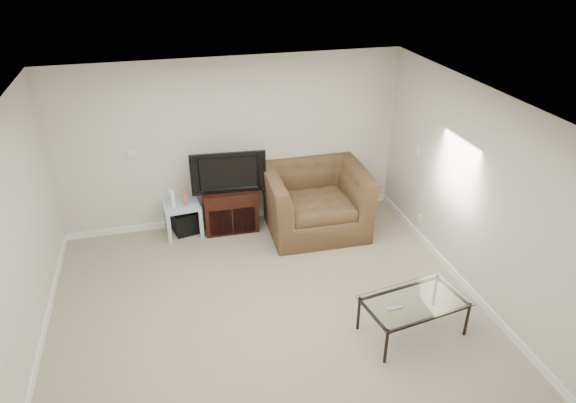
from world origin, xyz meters
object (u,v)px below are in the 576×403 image
object	(u,v)px
television	(228,170)
side_table	(183,218)
subwoofer	(185,221)
coffee_table	(412,316)
recliner	(315,190)
tv_stand	(230,208)

from	to	relation	value
television	side_table	size ratio (longest dim) A/B	1.95
side_table	subwoofer	xyz separation A→B (m)	(0.03, 0.02, -0.07)
side_table	coffee_table	distance (m)	3.62
recliner	coffee_table	size ratio (longest dim) A/B	1.31
side_table	subwoofer	distance (m)	0.08
coffee_table	tv_stand	bearing A→B (deg)	119.56
subwoofer	coffee_table	xyz separation A→B (m)	(2.26, -2.82, 0.05)
coffee_table	recliner	bearing A→B (deg)	98.69
television	recliner	xyz separation A→B (m)	(1.22, -0.33, -0.32)
recliner	television	bearing A→B (deg)	166.07
television	recliner	size ratio (longest dim) A/B	0.68
side_table	tv_stand	bearing A→B (deg)	0.00
television	recliner	distance (m)	1.30
tv_stand	side_table	distance (m)	0.71
television	coffee_table	bearing A→B (deg)	-55.73
side_table	coffee_table	world-z (taller)	side_table
side_table	coffee_table	xyz separation A→B (m)	(2.29, -2.80, -0.02)
television	subwoofer	xyz separation A→B (m)	(-0.67, 0.06, -0.78)
subwoofer	coffee_table	bearing A→B (deg)	-51.28
television	coffee_table	world-z (taller)	television
television	recliner	bearing A→B (deg)	-10.84
side_table	recliner	bearing A→B (deg)	-10.74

